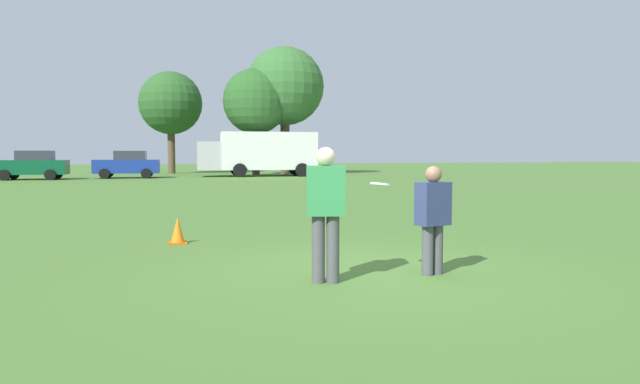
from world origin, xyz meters
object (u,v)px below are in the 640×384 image
object	(u,v)px
player_defender	(433,214)
parked_car_mid_right	(32,165)
traffic_cone	(178,231)
box_truck	(260,152)
frisbee	(380,184)
parked_car_near_right	(128,164)
player_thrower	(326,207)

from	to	relation	value
player_defender	parked_car_mid_right	size ratio (longest dim) A/B	0.33
traffic_cone	box_truck	size ratio (longest dim) A/B	0.06
parked_car_mid_right	box_truck	size ratio (longest dim) A/B	0.50
frisbee	parked_car_near_right	size ratio (longest dim) A/B	0.06
player_defender	frisbee	world-z (taller)	player_defender
player_thrower	parked_car_near_right	world-z (taller)	parked_car_near_right
traffic_cone	frisbee	bearing A→B (deg)	-57.16
frisbee	box_truck	xyz separation A→B (m)	(4.83, 34.63, 0.54)
frisbee	box_truck	size ratio (longest dim) A/B	0.03
frisbee	traffic_cone	size ratio (longest dim) A/B	0.57
traffic_cone	box_truck	world-z (taller)	box_truck
traffic_cone	player_thrower	bearing A→B (deg)	-66.74
player_thrower	player_defender	bearing A→B (deg)	2.61
frisbee	parked_car_near_right	distance (m)	34.20
player_thrower	parked_car_near_right	distance (m)	34.19
parked_car_mid_right	player_thrower	bearing A→B (deg)	-74.53
parked_car_mid_right	box_truck	bearing A→B (deg)	6.15
player_thrower	parked_car_near_right	size ratio (longest dim) A/B	0.39
parked_car_mid_right	box_truck	world-z (taller)	box_truck
player_thrower	box_truck	xyz separation A→B (m)	(5.59, 34.72, 0.80)
player_thrower	frisbee	size ratio (longest dim) A/B	6.16
parked_car_near_right	box_truck	xyz separation A→B (m)	(9.10, 0.71, 0.83)
player_defender	parked_car_mid_right	xyz separation A→B (m)	(-10.67, 33.06, 0.12)
frisbee	traffic_cone	bearing A→B (deg)	122.84
player_defender	box_truck	distance (m)	34.90
player_thrower	player_defender	size ratio (longest dim) A/B	1.17
traffic_cone	box_truck	distance (m)	31.81
frisbee	parked_car_near_right	world-z (taller)	parked_car_near_right
box_truck	parked_car_near_right	bearing A→B (deg)	-175.56
box_truck	frisbee	bearing A→B (deg)	-97.94
frisbee	parked_car_near_right	xyz separation A→B (m)	(-4.27, 33.93, -0.29)
parked_car_mid_right	box_truck	distance (m)	14.87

